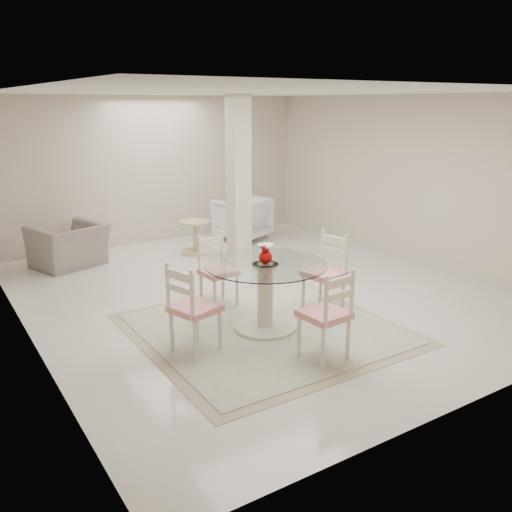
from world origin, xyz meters
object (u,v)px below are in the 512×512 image
recliner_taupe (69,246)px  dining_chair_north (216,265)px  armchair_white (242,218)px  column (239,182)px  dining_table (265,296)px  red_vase (266,253)px  dining_chair_west (190,303)px  side_table (195,238)px  dining_chair_south (329,309)px  dining_chair_east (328,266)px

recliner_taupe → dining_chair_north: bearing=93.5°
recliner_taupe → armchair_white: bearing=162.2°
column → recliner_taupe: column is taller
recliner_taupe → dining_table: bearing=89.3°
red_vase → recliner_taupe: bearing=108.1°
dining_chair_west → side_table: 4.05m
dining_chair_south → side_table: (0.73, 4.49, -0.31)m
dining_table → dining_chair_east: 1.03m
red_vase → recliner_taupe: red_vase is taller
red_vase → recliner_taupe: (-1.26, 3.85, -0.59)m
column → dining_table: bearing=-114.5°
dining_chair_west → recliner_taupe: 3.97m
dining_chair_north → dining_chair_west: bearing=-132.4°
armchair_white → column: bearing=34.1°
column → dining_chair_east: 2.48m
dining_table → dining_chair_east: bearing=6.2°
dining_chair_west → dining_chair_south: size_ratio=1.01×
armchair_white → dining_table: bearing=39.3°
column → recliner_taupe: bearing=150.0°
dining_table → dining_chair_east: (1.01, 0.11, 0.17)m
column → dining_chair_west: size_ratio=2.45×
recliner_taupe → armchair_white: armchair_white is taller
dining_chair_east → dining_chair_south: (-0.92, -1.13, -0.01)m
column → armchair_white: (0.93, 1.43, -0.94)m
dining_table → dining_chair_south: size_ratio=1.29×
column → dining_chair_south: 3.71m
dining_chair_east → dining_table: bearing=-97.6°
armchair_white → side_table: bearing=-4.0°
dining_chair_west → dining_chair_east: bearing=-100.5°
dining_chair_south → dining_table: bearing=-89.1°
dining_chair_north → dining_chair_south: (0.20, -2.03, 0.03)m
dining_chair_east → column: bearing=163.5°
side_table → column: bearing=-73.5°
dining_chair_north → dining_chair_west: dining_chair_west is taller
column → dining_table: size_ratio=1.92×
red_vase → dining_chair_north: (-0.10, 1.01, -0.39)m
recliner_taupe → dining_chair_west: bearing=74.7°
dining_chair_east → dining_chair_south: 1.45m
dining_table → dining_chair_north: dining_chair_north is taller
dining_chair_east → armchair_white: dining_chair_east is taller
dining_table → side_table: (0.82, 3.48, -0.15)m
dining_chair_east → recliner_taupe: dining_chair_east is taller
dining_chair_north → side_table: size_ratio=1.81×
dining_chair_south → column: bearing=-111.1°
dining_chair_east → side_table: bearing=169.4°
recliner_taupe → armchair_white: (3.31, 0.05, 0.07)m
armchair_white → side_table: 1.30m
dining_chair_north → recliner_taupe: dining_chair_north is taller
column → dining_table: 2.87m
dining_table → dining_chair_west: bearing=-173.6°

